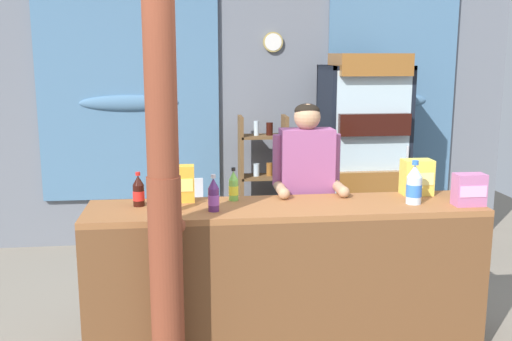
# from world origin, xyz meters

# --- Properties ---
(ground_plane) EXTENTS (7.49, 7.49, 0.00)m
(ground_plane) POSITION_xyz_m (0.00, 1.15, 0.00)
(ground_plane) COLOR gray
(back_wall_curtained) EXTENTS (5.38, 0.22, 2.68)m
(back_wall_curtained) POSITION_xyz_m (-0.02, 2.93, 1.38)
(back_wall_curtained) COLOR slate
(back_wall_curtained) RESTS_ON ground
(stall_counter) EXTENTS (2.58, 0.57, 0.99)m
(stall_counter) POSITION_xyz_m (-0.07, 0.41, 0.60)
(stall_counter) COLOR #935B33
(stall_counter) RESTS_ON ground
(timber_post) EXTENTS (0.21, 0.19, 2.57)m
(timber_post) POSITION_xyz_m (-0.83, 0.08, 1.23)
(timber_post) COLOR brown
(timber_post) RESTS_ON ground
(drink_fridge) EXTENTS (0.78, 0.74, 1.96)m
(drink_fridge) POSITION_xyz_m (0.99, 2.32, 1.08)
(drink_fridge) COLOR black
(drink_fridge) RESTS_ON ground
(bottle_shelf_rack) EXTENTS (0.48, 0.28, 1.36)m
(bottle_shelf_rack) POSITION_xyz_m (0.04, 2.56, 0.71)
(bottle_shelf_rack) COLOR brown
(bottle_shelf_rack) RESTS_ON ground
(plastic_lawn_chair) EXTENTS (0.48, 0.48, 0.86)m
(plastic_lawn_chair) POSITION_xyz_m (-0.76, 1.90, 0.49)
(plastic_lawn_chair) COLOR silver
(plastic_lawn_chair) RESTS_ON ground
(shopkeeper) EXTENTS (0.49, 0.42, 1.61)m
(shopkeeper) POSITION_xyz_m (0.16, 0.95, 1.01)
(shopkeeper) COLOR #28282D
(shopkeeper) RESTS_ON ground
(soda_bottle_water) EXTENTS (0.10, 0.10, 0.29)m
(soda_bottle_water) POSITION_xyz_m (0.78, 0.47, 1.11)
(soda_bottle_water) COLOR silver
(soda_bottle_water) RESTS_ON stall_counter
(soda_bottle_cola) EXTENTS (0.07, 0.07, 0.22)m
(soda_bottle_cola) POSITION_xyz_m (-1.01, 0.61, 1.08)
(soda_bottle_cola) COLOR black
(soda_bottle_cola) RESTS_ON stall_counter
(soda_bottle_grape_soda) EXTENTS (0.07, 0.07, 0.24)m
(soda_bottle_grape_soda) POSITION_xyz_m (-0.54, 0.43, 1.09)
(soda_bottle_grape_soda) COLOR #56286B
(soda_bottle_grape_soda) RESTS_ON stall_counter
(soda_bottle_orange_soda) EXTENTS (0.06, 0.06, 0.24)m
(soda_bottle_orange_soda) POSITION_xyz_m (-0.78, 0.46, 1.09)
(soda_bottle_orange_soda) COLOR orange
(soda_bottle_orange_soda) RESTS_ON stall_counter
(soda_bottle_lime_soda) EXTENTS (0.07, 0.07, 0.23)m
(soda_bottle_lime_soda) POSITION_xyz_m (-0.39, 0.69, 1.08)
(soda_bottle_lime_soda) COLOR #75C64C
(soda_bottle_lime_soda) RESTS_ON stall_counter
(snack_box_wafer) EXTENTS (0.20, 0.12, 0.21)m
(snack_box_wafer) POSITION_xyz_m (1.12, 0.38, 1.09)
(snack_box_wafer) COLOR #B76699
(snack_box_wafer) RESTS_ON stall_counter
(snack_box_choco_powder) EXTENTS (0.18, 0.11, 0.24)m
(snack_box_choco_powder) POSITION_xyz_m (-0.74, 0.70, 1.11)
(snack_box_choco_powder) COLOR gold
(snack_box_choco_powder) RESTS_ON stall_counter
(snack_box_instant_noodle) EXTENTS (0.21, 0.15, 0.25)m
(snack_box_instant_noodle) POSITION_xyz_m (0.90, 0.72, 1.11)
(snack_box_instant_noodle) COLOR #EAD14C
(snack_box_instant_noodle) RESTS_ON stall_counter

